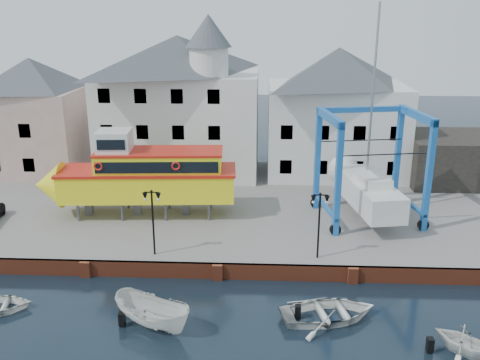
{
  "coord_description": "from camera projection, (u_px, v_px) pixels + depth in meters",
  "views": [
    {
      "loc": [
        2.7,
        -28.46,
        15.62
      ],
      "look_at": [
        1.0,
        7.0,
        4.0
      ],
      "focal_mm": 40.0,
      "sensor_mm": 36.0,
      "label": 1
    }
  ],
  "objects": [
    {
      "name": "travel_lift",
      "position": [
        364.0,
        182.0,
        38.61
      ],
      "size": [
        7.77,
        10.13,
        14.87
      ],
      "rotation": [
        0.0,
        0.0,
        0.18
      ],
      "color": "#1E57A5",
      "rests_on": "hardstanding"
    },
    {
      "name": "tour_boat",
      "position": [
        136.0,
        176.0,
        38.41
      ],
      "size": [
        14.64,
        4.36,
        6.29
      ],
      "rotation": [
        0.0,
        0.0,
        0.06
      ],
      "color": "#59595E",
      "rests_on": "hardstanding"
    },
    {
      "name": "hardstanding",
      "position": [
        230.0,
        206.0,
        42.29
      ],
      "size": [
        44.0,
        22.0,
        1.0
      ],
      "primitive_type": "cube",
      "color": "slate",
      "rests_on": "ground"
    },
    {
      "name": "lamp_post_left",
      "position": [
        152.0,
        206.0,
        32.02
      ],
      "size": [
        1.12,
        0.32,
        4.2
      ],
      "color": "black",
      "rests_on": "hardstanding"
    },
    {
      "name": "lamp_post_right",
      "position": [
        320.0,
        209.0,
        31.57
      ],
      "size": [
        1.12,
        0.32,
        4.2
      ],
      "color": "black",
      "rests_on": "hardstanding"
    },
    {
      "name": "building_white_main",
      "position": [
        180.0,
        103.0,
        47.4
      ],
      "size": [
        14.0,
        8.3,
        14.0
      ],
      "color": "silver",
      "rests_on": "hardstanding"
    },
    {
      "name": "ground",
      "position": [
        218.0,
        279.0,
        32.0
      ],
      "size": [
        140.0,
        140.0,
        0.0
      ],
      "primitive_type": "plane",
      "color": "#17232D",
      "rests_on": "ground"
    },
    {
      "name": "motorboat_c",
      "position": [
        463.0,
        353.0,
        25.23
      ],
      "size": [
        3.86,
        3.82,
        1.54
      ],
      "primitive_type": "imported",
      "rotation": [
        0.0,
        0.0,
        0.86
      ],
      "color": "silver",
      "rests_on": "ground"
    },
    {
      "name": "shed_dark",
      "position": [
        452.0,
        158.0,
        46.34
      ],
      "size": [
        8.0,
        7.0,
        4.0
      ],
      "primitive_type": "cube",
      "color": "black",
      "rests_on": "hardstanding"
    },
    {
      "name": "motorboat_b",
      "position": [
        328.0,
        319.0,
        27.98
      ],
      "size": [
        5.75,
        4.69,
        1.05
      ],
      "primitive_type": "imported",
      "rotation": [
        0.0,
        0.0,
        1.81
      ],
      "color": "silver",
      "rests_on": "ground"
    },
    {
      "name": "motorboat_a",
      "position": [
        153.0,
        326.0,
        27.3
      ],
      "size": [
        4.96,
        3.87,
        1.82
      ],
      "primitive_type": "imported",
      "rotation": [
        0.0,
        0.0,
        1.05
      ],
      "color": "silver",
      "rests_on": "ground"
    },
    {
      "name": "quay_wall",
      "position": [
        218.0,
        271.0,
        31.94
      ],
      "size": [
        44.0,
        0.47,
        1.0
      ],
      "color": "brown",
      "rests_on": "ground"
    },
    {
      "name": "building_white_right",
      "position": [
        336.0,
        112.0,
        47.57
      ],
      "size": [
        12.0,
        8.0,
        11.2
      ],
      "color": "silver",
      "rests_on": "hardstanding"
    },
    {
      "name": "building_pink",
      "position": [
        35.0,
        116.0,
        47.99
      ],
      "size": [
        8.0,
        7.0,
        10.3
      ],
      "color": "tan",
      "rests_on": "hardstanding"
    }
  ]
}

